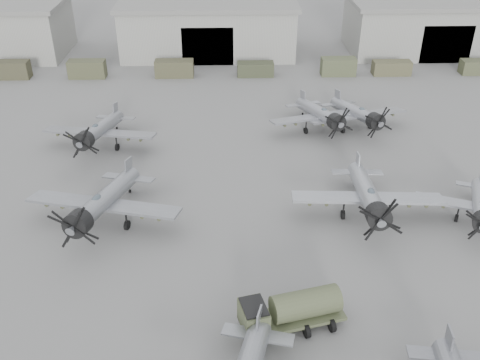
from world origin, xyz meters
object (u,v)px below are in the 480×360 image
(aircraft_far_0, at_px, (98,131))
(fuel_tanker, at_px, (291,309))
(aircraft_mid_2, at_px, (369,197))
(aircraft_extra_98, at_px, (359,114))
(aircraft_far_1, at_px, (322,115))
(aircraft_mid_1, at_px, (101,203))

(aircraft_far_0, xyz_separation_m, fuel_tanker, (18.52, -27.30, -0.70))
(aircraft_mid_2, xyz_separation_m, aircraft_far_0, (-26.79, 14.54, -0.16))
(aircraft_mid_2, relative_size, aircraft_far_0, 1.06)
(aircraft_mid_2, bearing_deg, aircraft_extra_98, 83.35)
(aircraft_mid_2, relative_size, aircraft_far_1, 1.10)
(aircraft_far_1, distance_m, aircraft_extra_98, 4.46)
(aircraft_far_0, height_order, aircraft_extra_98, aircraft_far_0)
(aircraft_extra_98, bearing_deg, aircraft_far_1, 164.48)
(aircraft_far_0, height_order, fuel_tanker, aircraft_far_0)
(aircraft_mid_2, height_order, aircraft_extra_98, aircraft_mid_2)
(aircraft_mid_2, bearing_deg, aircraft_far_0, 154.77)
(aircraft_far_1, height_order, aircraft_extra_98, same)
(fuel_tanker, bearing_deg, aircraft_far_1, 62.89)
(aircraft_mid_2, bearing_deg, aircraft_far_1, 97.04)
(aircraft_mid_1, height_order, aircraft_far_0, aircraft_mid_1)
(aircraft_far_1, bearing_deg, aircraft_mid_1, -156.12)
(aircraft_mid_1, xyz_separation_m, fuel_tanker, (15.23, -12.27, -0.91))
(aircraft_mid_1, relative_size, aircraft_far_1, 1.13)
(aircraft_mid_2, distance_m, aircraft_far_0, 30.48)
(aircraft_mid_1, distance_m, aircraft_far_1, 29.25)
(aircraft_far_0, distance_m, fuel_tanker, 33.00)
(aircraft_mid_2, relative_size, aircraft_extra_98, 1.10)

